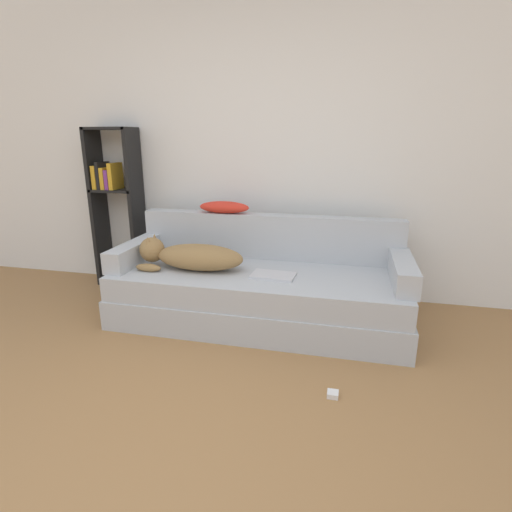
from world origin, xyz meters
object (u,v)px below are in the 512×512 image
Objects in this scene: laptop at (273,275)px; power_adapter at (333,394)px; couch at (259,296)px; throw_pillow at (224,207)px; dog at (191,256)px; bookshelf at (115,197)px.

laptop is 1.00m from power_adapter.
throw_pillow is (-0.39, 0.37, 0.63)m from couch.
dog is 1.22m from bookshelf.
couch is 1.76m from bookshelf.
laptop is at bearing -2.58° from dog.
power_adapter is (1.16, -0.80, -0.51)m from dog.
laptop is at bearing -21.00° from bookshelf.
couch is 0.27m from laptop.
bookshelf is 2.72m from power_adapter.
power_adapter is at bearing -33.15° from bookshelf.
throw_pillow is at bearing -8.45° from bookshelf.
power_adapter is at bearing -50.64° from throw_pillow.
power_adapter is (1.02, -1.24, -0.82)m from throw_pillow.
power_adapter is at bearing -34.68° from dog.
power_adapter is (2.16, -1.41, -0.85)m from bookshelf.
bookshelf is at bearing 171.55° from throw_pillow.
throw_pillow is 1.16m from bookshelf.
dog reaches higher than couch.
laptop is (0.66, -0.03, -0.10)m from dog.
couch is at bearing 125.86° from power_adapter.
dog is 13.40× the size of power_adapter.
bookshelf reaches higher than throw_pillow.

